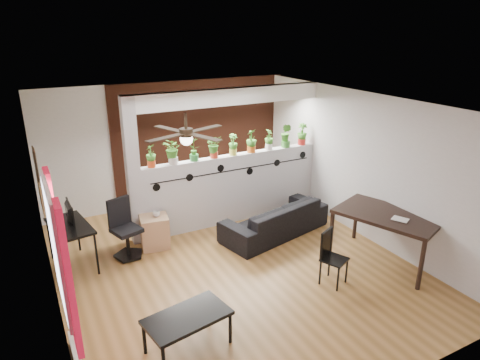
# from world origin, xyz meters

# --- Properties ---
(room_shell) EXTENTS (6.30, 7.10, 2.90)m
(room_shell) POSITION_xyz_m (0.00, 0.00, 1.30)
(room_shell) COLOR brown
(room_shell) RESTS_ON ground
(partition_wall) EXTENTS (3.60, 0.18, 1.35)m
(partition_wall) POSITION_xyz_m (0.80, 1.50, 0.68)
(partition_wall) COLOR #BCBCC1
(partition_wall) RESTS_ON ground
(ceiling_header) EXTENTS (3.60, 0.18, 0.30)m
(ceiling_header) POSITION_xyz_m (0.80, 1.50, 2.45)
(ceiling_header) COLOR white
(ceiling_header) RESTS_ON room_shell
(pier_column) EXTENTS (0.22, 0.20, 2.60)m
(pier_column) POSITION_xyz_m (-1.11, 1.50, 1.30)
(pier_column) COLOR #BCBCC1
(pier_column) RESTS_ON ground
(brick_panel) EXTENTS (3.90, 0.05, 2.60)m
(brick_panel) POSITION_xyz_m (0.80, 2.97, 1.30)
(brick_panel) COLOR #AB4D31
(brick_panel) RESTS_ON ground
(vine_decal) EXTENTS (3.31, 0.01, 0.30)m
(vine_decal) POSITION_xyz_m (0.80, 1.40, 1.08)
(vine_decal) COLOR black
(vine_decal) RESTS_ON partition_wall
(window_assembly) EXTENTS (0.09, 1.30, 1.55)m
(window_assembly) POSITION_xyz_m (-2.56, -1.20, 1.51)
(window_assembly) COLOR white
(window_assembly) RESTS_ON room_shell
(corkboard) EXTENTS (0.03, 0.60, 0.45)m
(corkboard) POSITION_xyz_m (-2.58, 0.95, 1.35)
(corkboard) COLOR olive
(corkboard) RESTS_ON room_shell
(framed_art) EXTENTS (0.03, 0.34, 0.44)m
(framed_art) POSITION_xyz_m (-2.58, 0.90, 1.85)
(framed_art) COLOR #8C7259
(framed_art) RESTS_ON room_shell
(ceiling_fan) EXTENTS (1.19, 1.19, 0.43)m
(ceiling_fan) POSITION_xyz_m (-0.80, -0.30, 2.31)
(ceiling_fan) COLOR black
(ceiling_fan) RESTS_ON room_shell
(potted_plant_0) EXTENTS (0.26, 0.26, 0.40)m
(potted_plant_0) POSITION_xyz_m (-0.78, 1.50, 1.56)
(potted_plant_0) COLOR #D44618
(potted_plant_0) RESTS_ON partition_wall
(potted_plant_1) EXTENTS (0.27, 0.30, 0.46)m
(potted_plant_1) POSITION_xyz_m (-0.39, 1.50, 1.59)
(potted_plant_1) COLOR silver
(potted_plant_1) RESTS_ON partition_wall
(potted_plant_2) EXTENTS (0.28, 0.26, 0.43)m
(potted_plant_2) POSITION_xyz_m (0.01, 1.50, 1.58)
(potted_plant_2) COLOR #30843B
(potted_plant_2) RESTS_ON partition_wall
(potted_plant_3) EXTENTS (0.23, 0.19, 0.42)m
(potted_plant_3) POSITION_xyz_m (0.41, 1.50, 1.57)
(potted_plant_3) COLOR #B0301C
(potted_plant_3) RESTS_ON partition_wall
(potted_plant_4) EXTENTS (0.21, 0.18, 0.40)m
(potted_plant_4) POSITION_xyz_m (0.80, 1.50, 1.56)
(potted_plant_4) COLOR gold
(potted_plant_4) RESTS_ON partition_wall
(potted_plant_5) EXTENTS (0.29, 0.28, 0.45)m
(potted_plant_5) POSITION_xyz_m (1.20, 1.50, 1.59)
(potted_plant_5) COLOR orange
(potted_plant_5) RESTS_ON partition_wall
(potted_plant_6) EXTENTS (0.25, 0.26, 0.40)m
(potted_plant_6) POSITION_xyz_m (1.59, 1.50, 1.57)
(potted_plant_6) COLOR white
(potted_plant_6) RESTS_ON partition_wall
(potted_plant_7) EXTENTS (0.30, 0.32, 0.48)m
(potted_plant_7) POSITION_xyz_m (1.99, 1.50, 1.60)
(potted_plant_7) COLOR #3A822F
(potted_plant_7) RESTS_ON partition_wall
(potted_plant_8) EXTENTS (0.28, 0.26, 0.44)m
(potted_plant_8) POSITION_xyz_m (2.38, 1.50, 1.58)
(potted_plant_8) COLOR red
(potted_plant_8) RESTS_ON partition_wall
(sofa) EXTENTS (2.12, 1.21, 0.58)m
(sofa) POSITION_xyz_m (1.20, 0.61, 0.29)
(sofa) COLOR black
(sofa) RESTS_ON ground
(cube_shelf) EXTENTS (0.53, 0.49, 0.57)m
(cube_shelf) POSITION_xyz_m (-0.90, 1.16, 0.29)
(cube_shelf) COLOR #AB7E5A
(cube_shelf) RESTS_ON ground
(cup) EXTENTS (0.14, 0.14, 0.10)m
(cup) POSITION_xyz_m (-0.85, 1.16, 0.62)
(cup) COLOR gray
(cup) RESTS_ON cube_shelf
(computer_desk) EXTENTS (0.68, 1.08, 0.73)m
(computer_desk) POSITION_xyz_m (-2.25, 1.15, 0.66)
(computer_desk) COLOR black
(computer_desk) RESTS_ON ground
(monitor) EXTENTS (0.30, 0.06, 0.17)m
(monitor) POSITION_xyz_m (-2.25, 1.30, 0.82)
(monitor) COLOR black
(monitor) RESTS_ON computer_desk
(office_chair) EXTENTS (0.52, 0.53, 0.99)m
(office_chair) POSITION_xyz_m (-1.43, 1.08, 0.44)
(office_chair) COLOR black
(office_chair) RESTS_ON ground
(dining_table) EXTENTS (1.43, 1.78, 0.85)m
(dining_table) POSITION_xyz_m (2.25, -1.05, 0.76)
(dining_table) COLOR black
(dining_table) RESTS_ON ground
(book) EXTENTS (0.26, 0.29, 0.02)m
(book) POSITION_xyz_m (2.15, -1.35, 0.86)
(book) COLOR gray
(book) RESTS_ON dining_table
(folding_chair) EXTENTS (0.45, 0.45, 0.84)m
(folding_chair) POSITION_xyz_m (1.07, -1.11, 0.50)
(folding_chair) COLOR black
(folding_chair) RESTS_ON ground
(coffee_table) EXTENTS (1.06, 0.71, 0.46)m
(coffee_table) POSITION_xyz_m (-1.32, -1.45, 0.41)
(coffee_table) COLOR black
(coffee_table) RESTS_ON ground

